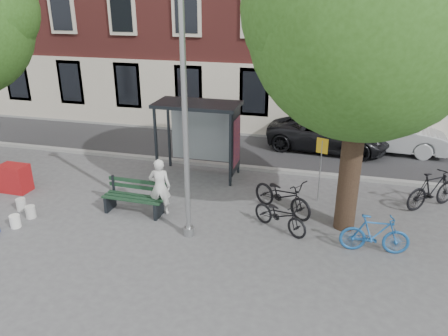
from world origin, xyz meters
The scene contains 20 objects.
ground centered at (0.00, 0.00, 0.00)m, with size 90.00×90.00×0.00m, color #4C4C4F.
road centered at (0.00, 7.00, 0.01)m, with size 40.00×4.00×0.01m, color #28282B.
curb_near centered at (0.00, 5.00, 0.06)m, with size 40.00×0.25×0.12m, color gray.
curb_far centered at (0.00, 9.00, 0.06)m, with size 40.00×0.25×0.12m, color gray.
lamppost centered at (0.00, 0.00, 2.78)m, with size 0.28×0.35×6.11m.
tree_right centered at (4.01, 1.38, 5.62)m, with size 5.76×5.60×8.20m.
bus_shelter centered at (-0.61, 4.11, 1.92)m, with size 2.85×1.45×2.62m.
painter centered at (-1.20, 1.00, 0.85)m, with size 0.62×0.41×1.69m, color silver.
bench centered at (-1.96, 0.87, 0.43)m, with size 1.85×0.67×0.94m.
bike_a centered at (2.22, 1.94, 0.55)m, with size 0.73×2.09×1.10m, color black.
bike_b centered at (4.71, 0.39, 0.51)m, with size 0.48×1.69×1.01m, color #1B5599.
bike_c centered at (2.30, 0.89, 0.46)m, with size 0.61×1.74×0.92m, color black.
bike_d centered at (6.50, 3.38, 0.58)m, with size 0.54×1.93×1.16m, color black.
car_dark centered at (3.27, 7.96, 0.67)m, with size 2.23×4.84×1.35m, color black.
car_silver centered at (5.66, 8.35, 0.74)m, with size 1.56×4.47×1.47m, color #AFB4B8.
red_stand centered at (-6.36, 1.24, 0.45)m, with size 0.90×0.60×0.90m, color maroon.
bucket_a centered at (-4.72, -0.21, 0.18)m, with size 0.28×0.28×0.36m, color silver.
bucket_b centered at (-4.77, -0.80, 0.18)m, with size 0.28×0.28×0.36m, color white.
bucket_c centered at (-5.30, 0.13, 0.18)m, with size 0.28×0.28×0.36m, color silver.
notice_sign centered at (3.20, 2.98, 1.51)m, with size 0.34×0.14×2.04m.
Camera 1 is at (3.46, -9.59, 6.04)m, focal length 35.00 mm.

